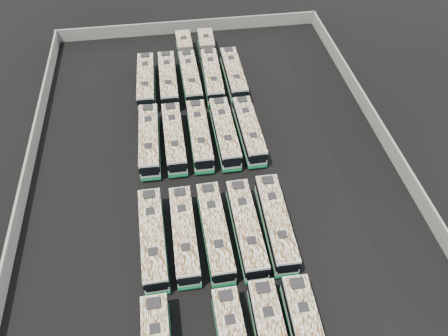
# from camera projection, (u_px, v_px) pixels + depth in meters

# --- Properties ---
(ground) EXTENTS (140.00, 140.00, 0.00)m
(ground) POSITION_uv_depth(u_px,v_px,m) (218.00, 186.00, 51.93)
(ground) COLOR black
(ground) RESTS_ON ground
(perimeter_wall) EXTENTS (45.20, 73.20, 2.20)m
(perimeter_wall) POSITION_uv_depth(u_px,v_px,m) (218.00, 180.00, 51.13)
(perimeter_wall) COLOR slate
(perimeter_wall) RESTS_ON ground
(bus_midfront_far_left) EXTENTS (2.70, 11.52, 3.23)m
(bus_midfront_far_left) POSITION_uv_depth(u_px,v_px,m) (153.00, 239.00, 44.78)
(bus_midfront_far_left) COLOR silver
(bus_midfront_far_left) RESTS_ON ground
(bus_midfront_left) EXTENTS (2.39, 11.15, 3.14)m
(bus_midfront_left) POSITION_uv_depth(u_px,v_px,m) (184.00, 235.00, 45.16)
(bus_midfront_left) COLOR silver
(bus_midfront_left) RESTS_ON ground
(bus_midfront_center) EXTENTS (2.69, 11.48, 3.22)m
(bus_midfront_center) POSITION_uv_depth(u_px,v_px,m) (215.00, 231.00, 45.40)
(bus_midfront_center) COLOR silver
(bus_midfront_center) RESTS_ON ground
(bus_midfront_right) EXTENTS (2.57, 11.50, 3.23)m
(bus_midfront_right) POSITION_uv_depth(u_px,v_px,m) (246.00, 228.00, 45.67)
(bus_midfront_right) COLOR silver
(bus_midfront_right) RESTS_ON ground
(bus_midfront_far_right) EXTENTS (2.65, 11.57, 3.25)m
(bus_midfront_far_right) POSITION_uv_depth(u_px,v_px,m) (276.00, 223.00, 46.14)
(bus_midfront_far_right) COLOR silver
(bus_midfront_far_right) RESTS_ON ground
(bus_midback_far_left) EXTENTS (2.68, 11.51, 3.23)m
(bus_midback_far_left) POSITION_uv_depth(u_px,v_px,m) (149.00, 140.00, 54.99)
(bus_midback_far_left) COLOR silver
(bus_midback_far_left) RESTS_ON ground
(bus_midback_left) EXTENTS (2.49, 11.27, 3.17)m
(bus_midback_left) POSITION_uv_depth(u_px,v_px,m) (174.00, 138.00, 55.32)
(bus_midback_left) COLOR silver
(bus_midback_left) RESTS_ON ground
(bus_midback_center) EXTENTS (2.46, 11.35, 3.19)m
(bus_midback_center) POSITION_uv_depth(u_px,v_px,m) (200.00, 135.00, 55.69)
(bus_midback_center) COLOR silver
(bus_midback_center) RESTS_ON ground
(bus_midback_right) EXTENTS (2.57, 11.51, 3.23)m
(bus_midback_right) POSITION_uv_depth(u_px,v_px,m) (225.00, 133.00, 55.97)
(bus_midback_right) COLOR silver
(bus_midback_right) RESTS_ON ground
(bus_midback_far_right) EXTENTS (2.54, 11.26, 3.16)m
(bus_midback_far_right) POSITION_uv_depth(u_px,v_px,m) (249.00, 130.00, 56.33)
(bus_midback_far_right) COLOR silver
(bus_midback_far_right) RESTS_ON ground
(bus_back_far_left) EXTENTS (2.70, 11.42, 3.20)m
(bus_back_far_left) POSITION_uv_depth(u_px,v_px,m) (146.00, 81.00, 63.72)
(bus_back_far_left) COLOR silver
(bus_back_far_left) RESTS_ON ground
(bus_back_left) EXTENTS (2.52, 11.50, 3.23)m
(bus_back_left) POSITION_uv_depth(u_px,v_px,m) (168.00, 80.00, 63.94)
(bus_back_left) COLOR silver
(bus_back_left) RESTS_ON ground
(bus_back_center) EXTENTS (2.66, 17.61, 3.19)m
(bus_back_center) POSITION_uv_depth(u_px,v_px,m) (188.00, 67.00, 66.33)
(bus_back_center) COLOR silver
(bus_back_center) RESTS_ON ground
(bus_back_right) EXTENTS (2.84, 17.75, 3.21)m
(bus_back_right) POSITION_uv_depth(u_px,v_px,m) (210.00, 65.00, 66.62)
(bus_back_right) COLOR silver
(bus_back_right) RESTS_ON ground
(bus_back_far_right) EXTENTS (2.43, 11.29, 3.18)m
(bus_back_far_right) POSITION_uv_depth(u_px,v_px,m) (234.00, 75.00, 64.92)
(bus_back_far_right) COLOR silver
(bus_back_far_right) RESTS_ON ground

